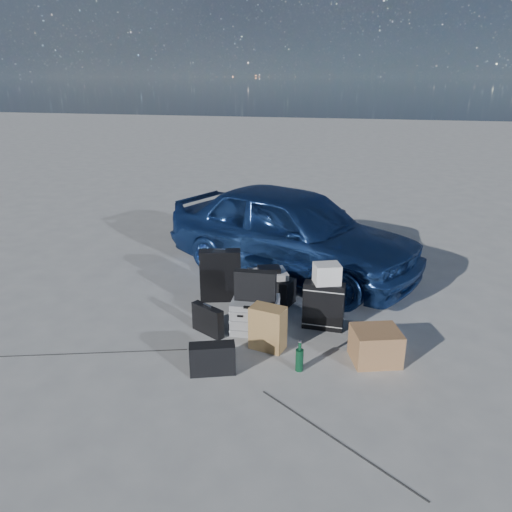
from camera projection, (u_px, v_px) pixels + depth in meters
The scene contains 16 objects.
ground at pixel (256, 346), 5.07m from camera, with size 60.00×60.00×0.00m, color #A7A7A2.
car at pixel (291, 231), 6.79m from camera, with size 1.44×3.57×1.22m, color #294E96.
pelican_case at pixel (255, 315), 5.35m from camera, with size 0.49×0.40×0.36m, color #939598.
laptop_bag at pixel (255, 286), 5.22m from camera, with size 0.44×0.11×0.33m, color black.
briefcase at pixel (208, 320), 5.28m from camera, with size 0.40×0.09×0.31m, color black.
suitcase_left at pixel (220, 275), 6.03m from camera, with size 0.49×0.18×0.64m, color black.
suitcase_right at pixel (324, 306), 5.36m from camera, with size 0.44×0.16×0.52m, color black.
white_carton at pixel (327, 274), 5.25m from camera, with size 0.27×0.21×0.21m, color beige.
duffel_bag at pixel (269, 289), 6.07m from camera, with size 0.61×0.26×0.30m, color black.
flat_box_white at pixel (268, 274), 6.00m from camera, with size 0.44×0.33×0.08m, color beige.
flat_box_black at pixel (269, 269), 5.97m from camera, with size 0.26×0.19×0.06m, color black.
kraft_bag at pixel (268, 328), 4.97m from camera, with size 0.34×0.20×0.45m, color olive.
cardboard_box at pixel (376, 346), 4.76m from camera, with size 0.44×0.38×0.33m, color #996E42.
plastic_bag at pixel (383, 333), 5.15m from camera, with size 0.32×0.27×0.18m, color silver.
messenger_bag at pixel (212, 359), 4.57m from camera, with size 0.42×0.16×0.29m, color black.
green_bottle at pixel (300, 356), 4.61m from camera, with size 0.07×0.07×0.30m, color #0B321C.
Camera 1 is at (1.05, -4.33, 2.58)m, focal length 35.00 mm.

